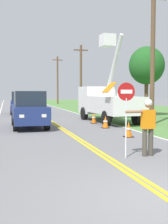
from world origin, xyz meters
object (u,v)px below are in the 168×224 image
object	(u,v)px
utility_bucket_truck	(106,101)
traffic_cone_lead	(129,130)
utility_pole_mid	(81,76)
traffic_cone_tail	(94,118)
stop_sign_paddle	(126,103)
roadside_tree_verge	(147,66)
utility_pole_far	(58,79)
flagger_worker	(148,123)
traffic_cone_mid	(105,122)
utility_pole_near	(153,54)
oncoming_suv_nearest	(29,109)
oncoming_suv_second	(21,103)

from	to	relation	value
utility_bucket_truck	traffic_cone_lead	xyz separation A→B (m)	(-1.39, -7.01, -1.09)
utility_pole_mid	traffic_cone_tail	xyz separation A→B (m)	(-3.37, -16.51, -3.73)
stop_sign_paddle	roadside_tree_verge	xyz separation A→B (m)	(7.97, 14.25, 2.56)
utility_pole_far	roadside_tree_verge	world-z (taller)	utility_pole_far
flagger_worker	traffic_cone_mid	size ratio (longest dim) A/B	2.61
traffic_cone_lead	utility_bucket_truck	bearing A→B (deg)	78.80
utility_pole_near	roadside_tree_verge	size ratio (longest dim) A/B	1.43
flagger_worker	stop_sign_paddle	xyz separation A→B (m)	(-0.77, -0.06, 0.66)
stop_sign_paddle	oncoming_suv_nearest	bearing A→B (deg)	104.77
oncoming_suv_second	traffic_cone_lead	world-z (taller)	oncoming_suv_second
flagger_worker	utility_pole_near	distance (m)	9.89
traffic_cone_tail	utility_pole_mid	bearing A→B (deg)	78.45
roadside_tree_verge	oncoming_suv_second	bearing A→B (deg)	151.64
flagger_worker	traffic_cone_mid	xyz separation A→B (m)	(1.11, 7.24, -0.71)
roadside_tree_verge	oncoming_suv_nearest	bearing A→B (deg)	-151.46
roadside_tree_verge	utility_pole_near	bearing A→B (deg)	-114.06
oncoming_suv_second	utility_pole_near	distance (m)	14.18
traffic_cone_lead	traffic_cone_tail	world-z (taller)	same
stop_sign_paddle	traffic_cone_lead	world-z (taller)	stop_sign_paddle
flagger_worker	stop_sign_paddle	world-z (taller)	stop_sign_paddle
utility_pole_far	traffic_cone_mid	bearing A→B (deg)	-95.42
oncoming_suv_nearest	oncoming_suv_second	bearing A→B (deg)	89.73
utility_pole_mid	utility_pole_near	bearing A→B (deg)	-90.28
traffic_cone_mid	utility_bucket_truck	bearing A→B (deg)	70.04
utility_pole_far	roadside_tree_verge	xyz separation A→B (m)	(2.79, -27.80, -0.03)
utility_bucket_truck	traffic_cone_tail	size ratio (longest dim) A/B	9.88
flagger_worker	oncoming_suv_second	world-z (taller)	oncoming_suv_second
roadside_tree_verge	utility_pole_mid	bearing A→B (deg)	102.12
utility_pole_far	utility_pole_near	bearing A→B (deg)	-89.84
oncoming_suv_second	traffic_cone_mid	bearing A→B (deg)	-71.73
oncoming_suv_nearest	flagger_worker	bearing A→B (deg)	-70.48
traffic_cone_tail	oncoming_suv_nearest	bearing A→B (deg)	-163.84
traffic_cone_lead	traffic_cone_tail	distance (m)	6.07
utility_pole_near	oncoming_suv_nearest	bearing A→B (deg)	176.45
oncoming_suv_nearest	utility_pole_mid	size ratio (longest dim) A/B	0.59
oncoming_suv_second	traffic_cone_tail	xyz separation A→B (m)	(4.22, -9.85, -0.72)
utility_pole_far	traffic_cone_lead	distance (m)	38.56
traffic_cone_mid	roadside_tree_verge	xyz separation A→B (m)	(6.09, 6.95, 3.93)
traffic_cone_lead	stop_sign_paddle	bearing A→B (deg)	-114.89
utility_pole_near	utility_pole_far	distance (m)	33.85
oncoming_suv_second	flagger_worker	bearing A→B (deg)	-81.34
utility_pole_near	traffic_cone_tail	size ratio (longest dim) A/B	12.03
flagger_worker	utility_bucket_truck	bearing A→B (deg)	77.44
utility_bucket_truck	oncoming_suv_nearest	size ratio (longest dim) A/B	1.50
oncoming_suv_nearest	utility_pole_near	bearing A→B (deg)	-3.55
stop_sign_paddle	oncoming_suv_nearest	world-z (taller)	stop_sign_paddle
oncoming_suv_nearest	utility_pole_mid	xyz separation A→B (m)	(7.65, 17.75, 3.00)
stop_sign_paddle	oncoming_suv_nearest	xyz separation A→B (m)	(-2.29, 8.67, -0.65)
stop_sign_paddle	utility_pole_mid	bearing A→B (deg)	78.53
utility_bucket_truck	oncoming_suv_nearest	bearing A→B (deg)	-158.17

